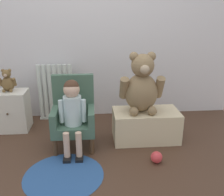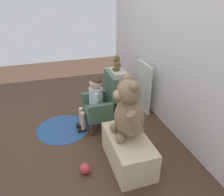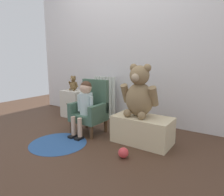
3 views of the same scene
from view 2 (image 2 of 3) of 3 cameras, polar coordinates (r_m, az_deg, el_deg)
name	(u,v)px [view 2 (image 2 of 3)]	position (r m, az deg, el deg)	size (l,w,h in m)	color
ground_plane	(74,134)	(2.78, -10.00, -9.26)	(6.00, 6.00, 0.00)	#462F20
back_wall	(172,29)	(2.68, 15.34, 17.03)	(3.80, 0.05, 2.40)	silver
radiator	(144,87)	(3.17, 8.27, 2.92)	(0.43, 0.05, 0.69)	silver
small_dresser	(116,84)	(3.51, 1.00, 3.68)	(0.37, 0.31, 0.45)	beige
child_armchair	(103,103)	(2.74, -2.29, -1.40)	(0.41, 0.37, 0.70)	#42614C
child_figure	(94,95)	(2.66, -4.66, 0.72)	(0.25, 0.35, 0.70)	silver
low_bench	(128,150)	(2.27, 4.20, -13.49)	(0.67, 0.37, 0.31)	beige
large_teddy_bear	(128,111)	(2.07, 4.33, -3.53)	(0.44, 0.31, 0.61)	olive
small_teddy_bear	(117,64)	(3.40, 1.30, 8.95)	(0.18, 0.13, 0.25)	brown
floor_rug	(63,129)	(2.90, -12.64, -7.80)	(0.66, 0.66, 0.01)	#294F86
toy_ball	(85,169)	(2.25, -7.03, -17.82)	(0.11, 0.11, 0.11)	#D1393D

